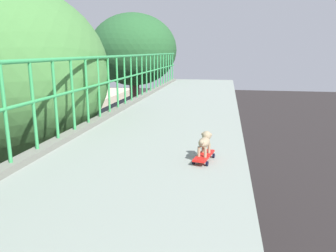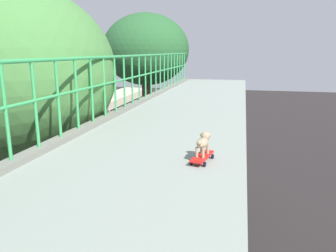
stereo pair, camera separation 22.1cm
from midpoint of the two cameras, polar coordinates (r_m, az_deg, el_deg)
car_red_taxi_fifth at (r=14.46m, az=-21.61°, el=-14.32°), size 1.97×3.95×1.54m
car_green_sixth at (r=19.08m, az=-26.30°, el=-7.91°), size 1.92×3.92×1.48m
car_silver_seventh at (r=19.21m, az=-12.13°, el=-6.79°), size 1.92×4.01×1.41m
city_bus at (r=30.35m, az=-11.32°, el=2.86°), size 2.71×10.58×3.26m
roadside_tree_mid at (r=7.82m, az=-27.76°, el=7.85°), size 4.44×4.44×8.52m
roadside_tree_far at (r=17.64m, az=-6.46°, el=12.92°), size 4.55×4.55×9.04m
toy_skateboard at (r=4.15m, az=4.83°, el=-5.32°), size 0.27×0.53×0.08m
small_dog at (r=4.11m, az=4.99°, el=-2.67°), size 0.18×0.35×0.29m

